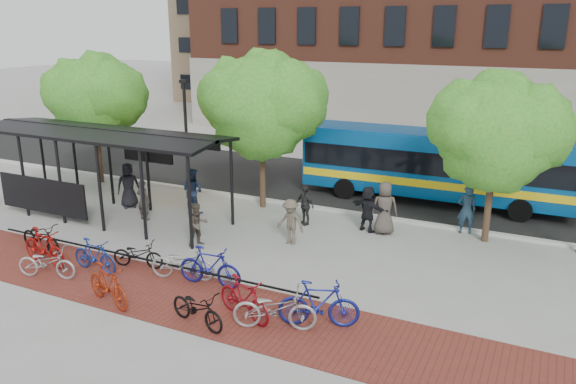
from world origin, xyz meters
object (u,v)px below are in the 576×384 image
at_px(bike_5, 108,285).
at_px(pedestrian_6, 385,208).
at_px(lamp_post_left, 186,134).
at_px(pedestrian_7, 467,210).
at_px(pedestrian_3, 291,222).
at_px(pedestrian_8, 198,225).
at_px(bus, 435,162).
at_px(bike_9, 244,299).
at_px(bike_1, 44,247).
at_px(tree_a, 96,95).
at_px(bike_3, 95,256).
at_px(tree_c, 499,129).
at_px(pedestrian_1, 143,200).
at_px(bike_0, 41,238).
at_px(bike_8, 197,308).
at_px(bike_6, 183,263).
at_px(bus_shelter, 100,143).
at_px(bike_2, 47,263).
at_px(bike_10, 275,309).
at_px(pedestrian_2, 193,191).
at_px(pedestrian_5, 368,209).
at_px(pedestrian_0, 128,185).
at_px(pedestrian_4, 305,205).
at_px(bike_4, 138,254).
at_px(tree_b, 264,101).
at_px(bike_11, 319,304).

distance_m(bike_5, pedestrian_6, 10.10).
xyz_separation_m(lamp_post_left, pedestrian_7, (12.22, 0.20, -1.83)).
xyz_separation_m(pedestrian_3, pedestrian_8, (-2.84, -1.53, -0.05)).
bearing_deg(bus, pedestrian_6, -100.36).
xyz_separation_m(bike_9, pedestrian_8, (-4.00, 3.72, 0.20)).
height_order(bus, bike_1, bus).
distance_m(tree_a, bike_3, 11.46).
relative_size(tree_c, pedestrian_6, 2.99).
height_order(pedestrian_1, pedestrian_7, pedestrian_7).
height_order(bike_0, bike_8, bike_0).
relative_size(tree_c, bike_6, 2.95).
distance_m(tree_c, pedestrian_8, 10.78).
distance_m(bike_0, pedestrian_6, 12.03).
height_order(bus_shelter, bus, bus_shelter).
bearing_deg(bike_8, bike_9, -33.82).
height_order(bus_shelter, pedestrian_6, bus_shelter).
xyz_separation_m(bike_1, bike_5, (3.73, -1.15, -0.03)).
distance_m(bike_2, bike_10, 7.62).
bearing_deg(bus, bike_1, -129.68).
relative_size(pedestrian_1, pedestrian_2, 0.86).
xyz_separation_m(bus_shelter, tree_a, (-3.77, 3.83, 1.24)).
height_order(bike_1, pedestrian_5, pedestrian_5).
bearing_deg(tree_a, lamp_post_left, 2.92).
height_order(lamp_post_left, bike_10, lamp_post_left).
bearing_deg(pedestrian_7, pedestrian_0, -5.53).
relative_size(tree_c, bike_9, 3.09).
height_order(tree_c, bike_5, tree_c).
bearing_deg(pedestrian_0, pedestrian_4, -34.43).
bearing_deg(bike_4, pedestrian_1, 23.93).
relative_size(tree_b, bike_2, 3.44).
bearing_deg(bike_2, pedestrian_8, -48.00).
xyz_separation_m(bike_5, pedestrian_0, (-5.33, 6.98, 0.37)).
relative_size(bike_4, bike_10, 0.79).
distance_m(bike_10, pedestrian_6, 7.81).
bearing_deg(pedestrian_6, bus, -119.10).
xyz_separation_m(bike_1, bike_9, (7.49, -0.20, -0.03)).
bearing_deg(pedestrian_8, tree_b, 29.01).
height_order(bike_5, bike_11, bike_11).
xyz_separation_m(bike_0, pedestrian_7, (12.63, 8.12, 0.40)).
relative_size(bike_1, pedestrian_1, 1.25).
height_order(bike_5, pedestrian_2, pedestrian_2).
height_order(pedestrian_0, pedestrian_3, pedestrian_0).
xyz_separation_m(bike_2, pedestrian_7, (10.84, 9.48, 0.42)).
distance_m(bike_9, pedestrian_8, 5.46).
relative_size(bike_4, bike_11, 0.81).
distance_m(pedestrian_0, pedestrian_7, 13.61).
distance_m(bike_0, bike_1, 1.18).
xyz_separation_m(bike_4, pedestrian_7, (8.85, 7.67, 0.47)).
xyz_separation_m(bike_0, bike_4, (3.78, 0.45, -0.07)).
bearing_deg(bike_6, pedestrian_7, -57.35).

